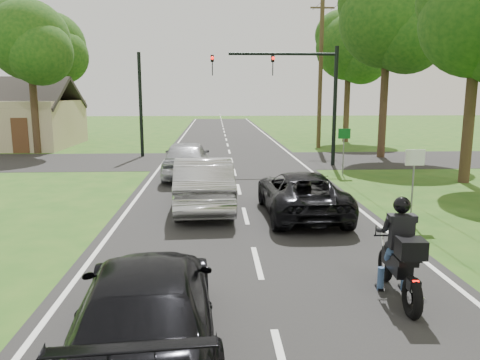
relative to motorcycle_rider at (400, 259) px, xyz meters
name	(u,v)px	position (x,y,z in m)	size (l,w,h in m)	color
ground	(257,263)	(-2.39, 1.97, -0.75)	(140.00, 140.00, 0.00)	#234F16
road	(236,180)	(-2.39, 11.97, -0.74)	(8.00, 100.00, 0.01)	black
cross_road	(231,161)	(-2.39, 17.97, -0.74)	(60.00, 7.00, 0.01)	black
motorcycle_rider	(400,259)	(0.00, 0.00, 0.00)	(0.63, 2.21, 1.90)	black
dark_suv	(301,193)	(-0.70, 5.97, -0.06)	(2.24, 4.86, 1.35)	black
silver_sedan	(203,183)	(-3.68, 6.97, 0.09)	(1.76, 5.04, 1.66)	#B2B3B7
silver_suv	(187,159)	(-4.54, 12.72, 0.09)	(1.96, 4.87, 1.66)	#ACAEB5
dark_car_behind	(147,303)	(-4.28, -1.46, -0.04)	(1.94, 4.78, 1.39)	black
traffic_signal	(299,84)	(0.95, 15.97, 3.39)	(6.38, 0.44, 6.00)	black
signal_pole_far	(141,105)	(-7.59, 19.97, 2.25)	(0.20, 0.20, 6.00)	black
utility_pole_far	(321,72)	(3.81, 23.97, 4.34)	(1.60, 0.28, 10.00)	#4D3D23
sign_white	(414,168)	(2.31, 4.95, 0.85)	(0.55, 0.07, 2.12)	slate
sign_green	(344,140)	(2.51, 12.95, 0.85)	(0.55, 0.07, 2.12)	slate
tree_row_d	(395,25)	(6.72, 18.73, 6.68)	(5.76, 5.58, 10.45)	#332316
tree_row_e	(353,51)	(7.09, 27.75, 6.08)	(5.28, 5.12, 9.61)	#332316
tree_left_near	(33,45)	(-14.12, 21.75, 5.79)	(5.12, 4.96, 9.22)	#332316
tree_left_far	(55,50)	(-16.08, 31.73, 6.39)	(5.76, 5.58, 10.14)	#332316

